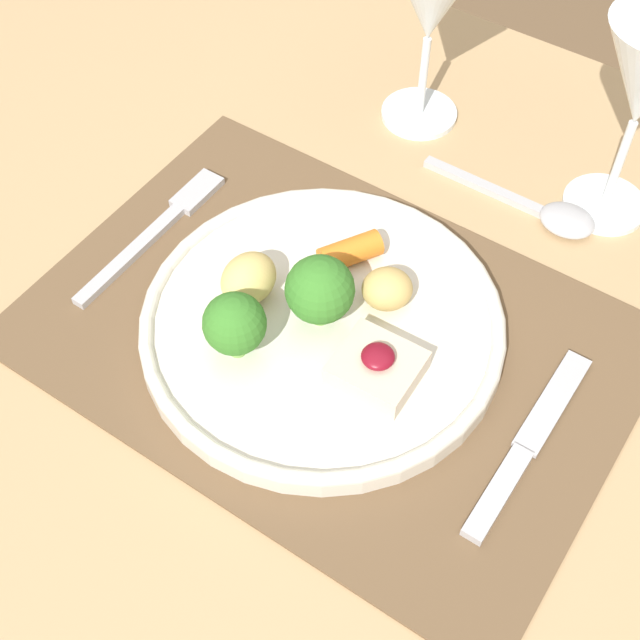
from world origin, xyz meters
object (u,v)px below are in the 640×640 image
at_px(fork, 161,226).
at_px(knife, 521,454).
at_px(spoon, 548,213).
at_px(dinner_plate, 317,323).

height_order(fork, knife, knife).
bearing_deg(spoon, fork, -144.69).
height_order(fork, spoon, spoon).
bearing_deg(fork, dinner_plate, -6.04).
bearing_deg(knife, spoon, 109.66).
relative_size(dinner_plate, spoon, 1.73).
distance_m(fork, spoon, 0.34).
relative_size(dinner_plate, knife, 1.60).
xyz_separation_m(knife, spoon, (-0.09, 0.23, -0.00)).
distance_m(fork, knife, 0.37).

